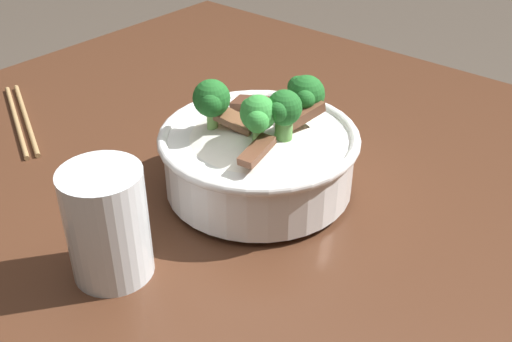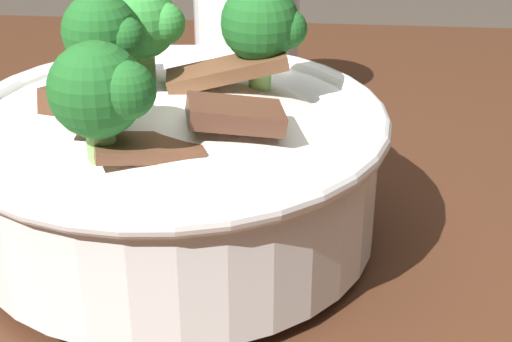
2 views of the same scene
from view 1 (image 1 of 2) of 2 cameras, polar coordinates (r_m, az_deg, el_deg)
dining_table at (r=0.79m, az=4.53°, el=-8.89°), size 1.24×0.94×0.78m
rice_bowl at (r=0.70m, az=0.30°, el=1.83°), size 0.23×0.23×0.14m
drinking_glass at (r=0.60m, az=-13.63°, el=-5.26°), size 0.08×0.08×0.12m
chopsticks_pair at (r=0.94m, az=-21.06°, el=4.54°), size 0.22×0.12×0.01m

